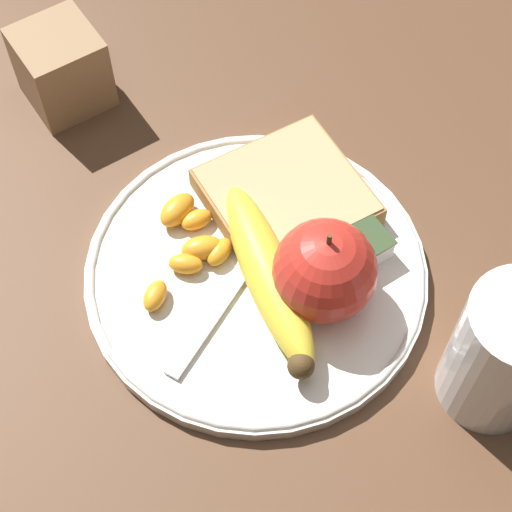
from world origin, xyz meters
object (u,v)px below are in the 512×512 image
apple (325,271)px  condiment_caddy (62,68)px  bread_slice (286,197)px  juice_glass (504,356)px  banana (264,279)px  fork (241,274)px  jam_packet (356,247)px  plate (256,272)px

apple → condiment_caddy: bearing=-77.3°
apple → bread_slice: bearing=-106.2°
juice_glass → banana: 0.18m
fork → condiment_caddy: 0.24m
bread_slice → condiment_caddy: size_ratio=1.71×
jam_packet → fork: bearing=-20.9°
fork → jam_packet: 0.09m
plate → fork: (0.01, -0.00, 0.01)m
banana → condiment_caddy: condiment_caddy is taller
banana → condiment_caddy: bearing=-83.0°
plate → condiment_caddy: 0.25m
banana → apple: bearing=140.0°
juice_glass → apple: size_ratio=1.32×
bread_slice → fork: bread_slice is taller
condiment_caddy → banana: bearing=97.0°
juice_glass → fork: bearing=-58.9°
plate → fork: fork is taller
banana → fork: bearing=-68.8°
bread_slice → plate: bearing=35.2°
bread_slice → apple: bearing=73.8°
apple → banana: size_ratio=0.50×
banana → jam_packet: 0.08m
jam_packet → condiment_caddy: 0.29m
fork → jam_packet: jam_packet is taller
banana → fork: 0.03m
bread_slice → banana: bearing=44.1°
apple → juice_glass: bearing=116.8°
juice_glass → apple: bearing=-63.2°
plate → juice_glass: size_ratio=2.33×
plate → fork: size_ratio=1.70×
plate → condiment_caddy: (0.04, -0.24, 0.03)m
apple → condiment_caddy: 0.30m
banana → fork: size_ratio=1.09×
jam_packet → apple: bearing=20.5°
apple → banana: bearing=-40.0°
apple → fork: apple is taller
juice_glass → jam_packet: size_ratio=2.39×
banana → condiment_caddy: size_ratio=2.36×
plate → jam_packet: (-0.07, 0.03, 0.01)m
plate → juice_glass: (-0.09, 0.17, 0.04)m
apple → condiment_caddy: size_ratio=1.19×
fork → juice_glass: bearing=-85.3°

